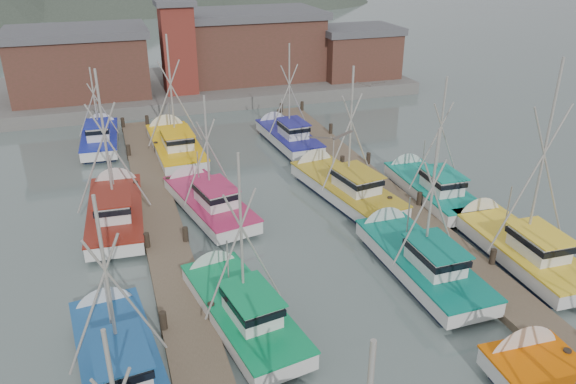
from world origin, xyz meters
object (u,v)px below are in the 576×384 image
object	(u,v)px
boat_8	(206,200)
boat_12	(174,144)
lookout_tower	(178,47)
boat_4	(238,306)

from	to	relation	value
boat_8	boat_12	xyz separation A→B (m)	(-0.45, 10.56, 0.01)
boat_8	lookout_tower	bearing A→B (deg)	73.15
lookout_tower	boat_8	distance (m)	24.57
boat_4	boat_8	xyz separation A→B (m)	(0.68, 10.85, -0.00)
boat_12	boat_8	bearing A→B (deg)	-89.52
boat_4	boat_12	xyz separation A→B (m)	(0.22, 21.41, 0.00)
boat_8	boat_12	bearing A→B (deg)	80.71
boat_4	boat_8	distance (m)	10.87
boat_8	boat_4	bearing A→B (deg)	-105.32
lookout_tower	boat_8	world-z (taller)	lookout_tower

